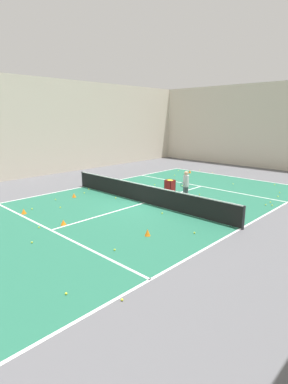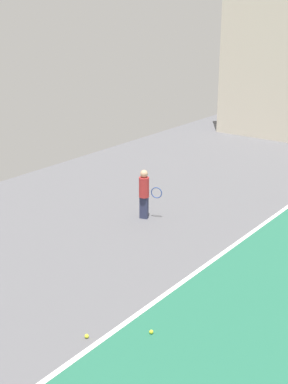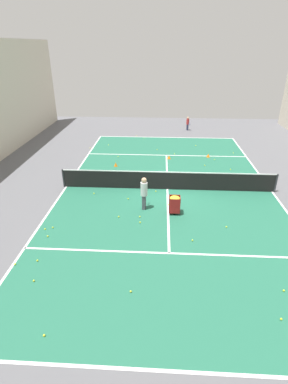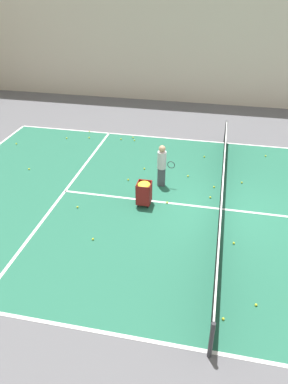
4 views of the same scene
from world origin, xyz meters
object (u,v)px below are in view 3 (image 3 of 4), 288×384
Objects in this scene: tennis_net at (168,180)px; training_cone_0 at (230,175)px; player_near_baseline at (188,123)px; coach_at_net at (144,191)px; ball_cart at (175,202)px; training_cone_1 at (208,155)px.

training_cone_0 is (-3.83, -2.00, -0.42)m from tennis_net.
player_near_baseline is 0.75× the size of coach_at_net.
coach_at_net is 1.86× the size of ball_cart.
ball_cart is at bearing -24.12° from player_near_baseline.
ball_cart is 8.51m from training_cone_1.
player_near_baseline is 1.40× the size of ball_cart.
ball_cart reaches higher than training_cone_1.
training_cone_0 is (-5.00, -4.24, -0.82)m from coach_at_net.
training_cone_1 is at bearing -75.80° from training_cone_0.
coach_at_net is 8.77m from training_cone_1.
player_near_baseline is at bearing -5.23° from coach_at_net.
ball_cart is at bearing -97.37° from coach_at_net.
coach_at_net is at bearing -14.05° from ball_cart.
training_cone_0 is 3.57m from training_cone_1.
player_near_baseline is at bearing -82.69° from training_cone_1.
coach_at_net is at bearing 40.27° from training_cone_0.
player_near_baseline is 4.86× the size of training_cone_1.
ball_cart is 3.59× the size of training_cone_0.
training_cone_1 is (0.88, -3.46, 0.01)m from training_cone_0.
training_cone_0 is (-3.55, -4.60, -0.49)m from ball_cart.
training_cone_1 is (-0.95, 7.38, -0.58)m from player_near_baseline.
coach_at_net is at bearing -29.65° from player_near_baseline.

